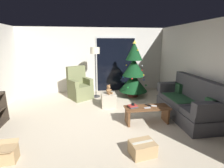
% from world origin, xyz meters
% --- Properties ---
extents(ground_plane, '(7.00, 7.00, 0.00)m').
position_xyz_m(ground_plane, '(0.00, 0.00, 0.00)').
color(ground_plane, beige).
extents(wall_back, '(5.72, 0.12, 2.50)m').
position_xyz_m(wall_back, '(0.00, 3.06, 1.25)').
color(wall_back, silver).
rests_on(wall_back, ground).
extents(wall_right, '(0.12, 6.00, 2.50)m').
position_xyz_m(wall_right, '(2.86, 0.00, 1.25)').
color(wall_right, silver).
rests_on(wall_right, ground).
extents(patio_door_frame, '(1.60, 0.02, 2.20)m').
position_xyz_m(patio_door_frame, '(0.89, 2.99, 1.10)').
color(patio_door_frame, silver).
rests_on(patio_door_frame, ground).
extents(patio_door_glass, '(1.50, 0.02, 2.10)m').
position_xyz_m(patio_door_glass, '(0.89, 2.97, 1.05)').
color(patio_door_glass, black).
rests_on(patio_door_glass, ground).
extents(couch, '(0.79, 1.94, 1.08)m').
position_xyz_m(couch, '(2.32, 0.12, 0.40)').
color(couch, '#3D3D42').
rests_on(couch, ground).
extents(coffee_table, '(1.10, 0.40, 0.42)m').
position_xyz_m(coffee_table, '(1.17, 0.01, 0.28)').
color(coffee_table, brown).
rests_on(coffee_table, ground).
extents(remote_white, '(0.16, 0.11, 0.02)m').
position_xyz_m(remote_white, '(1.34, 0.04, 0.43)').
color(remote_white, silver).
rests_on(remote_white, coffee_table).
extents(remote_silver, '(0.16, 0.06, 0.02)m').
position_xyz_m(remote_silver, '(1.15, -0.06, 0.43)').
color(remote_silver, '#ADADB2').
rests_on(remote_silver, coffee_table).
extents(remote_black, '(0.13, 0.15, 0.02)m').
position_xyz_m(remote_black, '(1.23, 0.09, 0.43)').
color(remote_black, black).
rests_on(remote_black, coffee_table).
extents(book_stack, '(0.24, 0.22, 0.05)m').
position_xyz_m(book_stack, '(0.81, 0.05, 0.44)').
color(book_stack, '#4C4C51').
rests_on(book_stack, coffee_table).
extents(cell_phone, '(0.10, 0.15, 0.01)m').
position_xyz_m(cell_phone, '(0.83, 0.08, 0.48)').
color(cell_phone, black).
rests_on(cell_phone, book_stack).
extents(christmas_tree, '(1.02, 1.02, 2.02)m').
position_xyz_m(christmas_tree, '(1.38, 2.06, 0.90)').
color(christmas_tree, '#4C1E19').
rests_on(christmas_tree, ground).
extents(armchair, '(0.94, 0.94, 1.13)m').
position_xyz_m(armchair, '(-0.55, 2.15, 0.40)').
color(armchair, olive).
rests_on(armchair, ground).
extents(floor_lamp, '(0.32, 0.32, 1.78)m').
position_xyz_m(floor_lamp, '(0.03, 2.21, 1.51)').
color(floor_lamp, '#2D2D30').
rests_on(floor_lamp, ground).
extents(ottoman, '(0.44, 0.44, 0.41)m').
position_xyz_m(ottoman, '(0.37, 1.23, 0.21)').
color(ottoman, '#B2A893').
rests_on(ottoman, ground).
extents(teddy_bear_chestnut, '(0.21, 0.22, 0.29)m').
position_xyz_m(teddy_bear_chestnut, '(0.38, 1.22, 0.53)').
color(teddy_bear_chestnut, brown).
rests_on(teddy_bear_chestnut, ottoman).
extents(teddy_bear_cream_by_tree, '(0.21, 0.21, 0.29)m').
position_xyz_m(teddy_bear_cream_by_tree, '(0.54, 1.91, 0.12)').
color(teddy_bear_cream_by_tree, beige).
rests_on(teddy_bear_cream_by_tree, ground).
extents(cardboard_box_open_near_shelf, '(0.49, 0.44, 0.31)m').
position_xyz_m(cardboard_box_open_near_shelf, '(-1.70, -0.99, 0.13)').
color(cardboard_box_open_near_shelf, tan).
rests_on(cardboard_box_open_near_shelf, ground).
extents(cardboard_box_taped_mid_floor, '(0.48, 0.40, 0.25)m').
position_xyz_m(cardboard_box_taped_mid_floor, '(0.68, -1.13, 0.12)').
color(cardboard_box_taped_mid_floor, tan).
rests_on(cardboard_box_taped_mid_floor, ground).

